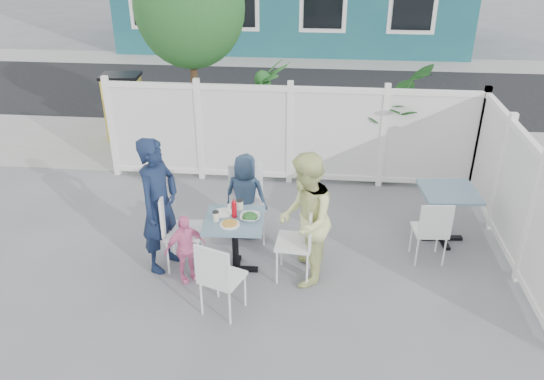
# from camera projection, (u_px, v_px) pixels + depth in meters

# --- Properties ---
(ground) EXTENTS (80.00, 80.00, 0.00)m
(ground) POSITION_uv_depth(u_px,v_px,m) (268.00, 265.00, 6.61)
(ground) COLOR slate
(near_sidewalk) EXTENTS (24.00, 2.60, 0.01)m
(near_sidewalk) POSITION_uv_depth(u_px,v_px,m) (289.00, 148.00, 9.97)
(near_sidewalk) COLOR gray
(near_sidewalk) RESTS_ON ground
(street) EXTENTS (24.00, 5.00, 0.01)m
(street) POSITION_uv_depth(u_px,v_px,m) (299.00, 91.00, 13.25)
(street) COLOR black
(street) RESTS_ON ground
(far_sidewalk) EXTENTS (24.00, 1.60, 0.01)m
(far_sidewalk) POSITION_uv_depth(u_px,v_px,m) (304.00, 62.00, 15.99)
(far_sidewalk) COLOR gray
(far_sidewalk) RESTS_ON ground
(fence_back) EXTENTS (5.86, 0.08, 1.60)m
(fence_back) POSITION_uv_depth(u_px,v_px,m) (290.00, 137.00, 8.37)
(fence_back) COLOR white
(fence_back) RESTS_ON ground
(fence_right) EXTENTS (0.08, 3.66, 1.60)m
(fence_right) POSITION_uv_depth(u_px,v_px,m) (515.00, 198.00, 6.52)
(fence_right) COLOR white
(fence_right) RESTS_ON ground
(tree) EXTENTS (1.80, 1.62, 3.59)m
(tree) POSITION_uv_depth(u_px,v_px,m) (189.00, 7.00, 8.49)
(tree) COLOR #382316
(tree) RESTS_ON ground
(utility_cabinet) EXTENTS (0.69, 0.52, 1.22)m
(utility_cabinet) POSITION_uv_depth(u_px,v_px,m) (124.00, 109.00, 10.15)
(utility_cabinet) COLOR gold
(utility_cabinet) RESTS_ON ground
(potted_shrub_a) EXTENTS (1.09, 1.09, 1.80)m
(potted_shrub_a) POSITION_uv_depth(u_px,v_px,m) (267.00, 114.00, 8.97)
(potted_shrub_a) COLOR #185022
(potted_shrub_a) RESTS_ON ground
(potted_shrub_b) EXTENTS (1.81, 1.95, 1.76)m
(potted_shrub_b) POSITION_uv_depth(u_px,v_px,m) (383.00, 121.00, 8.73)
(potted_shrub_b) COLOR #185022
(potted_shrub_b) RESTS_ON ground
(main_table) EXTENTS (0.72, 0.72, 0.73)m
(main_table) POSITION_uv_depth(u_px,v_px,m) (235.00, 231.00, 6.26)
(main_table) COLOR #426487
(main_table) RESTS_ON ground
(spare_table) EXTENTS (0.77, 0.77, 0.74)m
(spare_table) POSITION_uv_depth(u_px,v_px,m) (448.00, 202.00, 6.89)
(spare_table) COLOR #426487
(spare_table) RESTS_ON ground
(chair_left) EXTENTS (0.49, 0.50, 1.01)m
(chair_left) POSITION_uv_depth(u_px,v_px,m) (176.00, 224.00, 6.36)
(chair_left) COLOR white
(chair_left) RESTS_ON ground
(chair_right) EXTENTS (0.45, 0.47, 0.97)m
(chair_right) POSITION_uv_depth(u_px,v_px,m) (302.00, 236.00, 6.16)
(chair_right) COLOR white
(chair_right) RESTS_ON ground
(chair_back) EXTENTS (0.53, 0.52, 1.00)m
(chair_back) POSITION_uv_depth(u_px,v_px,m) (247.00, 197.00, 6.99)
(chair_back) COLOR white
(chair_back) RESTS_ON ground
(chair_near) EXTENTS (0.53, 0.52, 0.91)m
(chair_near) POSITION_uv_depth(u_px,v_px,m) (218.00, 274.00, 5.56)
(chair_near) COLOR white
(chair_near) RESTS_ON ground
(chair_spare) EXTENTS (0.43, 0.41, 0.87)m
(chair_spare) POSITION_uv_depth(u_px,v_px,m) (432.00, 228.00, 6.44)
(chair_spare) COLOR white
(chair_spare) RESTS_ON ground
(man) EXTENTS (0.58, 0.71, 1.69)m
(man) POSITION_uv_depth(u_px,v_px,m) (159.00, 205.00, 6.24)
(man) COLOR #14203D
(man) RESTS_ON ground
(woman) EXTENTS (0.61, 0.78, 1.61)m
(woman) POSITION_uv_depth(u_px,v_px,m) (305.00, 220.00, 6.01)
(woman) COLOR #CCDD43
(woman) RESTS_ON ground
(boy) EXTENTS (0.62, 0.45, 1.17)m
(boy) POSITION_uv_depth(u_px,v_px,m) (245.00, 196.00, 7.01)
(boy) COLOR navy
(boy) RESTS_ON ground
(toddler) EXTENTS (0.53, 0.48, 0.87)m
(toddler) POSITION_uv_depth(u_px,v_px,m) (185.00, 248.00, 6.17)
(toddler) COLOR pink
(toddler) RESTS_ON ground
(plate_main) EXTENTS (0.23, 0.23, 0.01)m
(plate_main) POSITION_uv_depth(u_px,v_px,m) (230.00, 224.00, 6.07)
(plate_main) COLOR white
(plate_main) RESTS_ON main_table
(plate_side) EXTENTS (0.22, 0.22, 0.02)m
(plate_side) POSITION_uv_depth(u_px,v_px,m) (223.00, 213.00, 6.31)
(plate_side) COLOR white
(plate_side) RESTS_ON main_table
(salad_bowl) EXTENTS (0.23, 0.23, 0.06)m
(salad_bowl) POSITION_uv_depth(u_px,v_px,m) (250.00, 217.00, 6.17)
(salad_bowl) COLOR white
(salad_bowl) RESTS_ON main_table
(coffee_cup_a) EXTENTS (0.07, 0.07, 0.11)m
(coffee_cup_a) POSITION_uv_depth(u_px,v_px,m) (216.00, 216.00, 6.13)
(coffee_cup_a) COLOR beige
(coffee_cup_a) RESTS_ON main_table
(coffee_cup_b) EXTENTS (0.08, 0.08, 0.12)m
(coffee_cup_b) POSITION_uv_depth(u_px,v_px,m) (240.00, 205.00, 6.36)
(coffee_cup_b) COLOR beige
(coffee_cup_b) RESTS_ON main_table
(ketchup_bottle) EXTENTS (0.06, 0.06, 0.19)m
(ketchup_bottle) POSITION_uv_depth(u_px,v_px,m) (234.00, 210.00, 6.19)
(ketchup_bottle) COLOR #AA0714
(ketchup_bottle) RESTS_ON main_table
(salt_shaker) EXTENTS (0.03, 0.03, 0.07)m
(salt_shaker) POSITION_uv_depth(u_px,v_px,m) (229.00, 207.00, 6.38)
(salt_shaker) COLOR white
(salt_shaker) RESTS_ON main_table
(pepper_shaker) EXTENTS (0.03, 0.03, 0.07)m
(pepper_shaker) POSITION_uv_depth(u_px,v_px,m) (233.00, 205.00, 6.41)
(pepper_shaker) COLOR black
(pepper_shaker) RESTS_ON main_table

